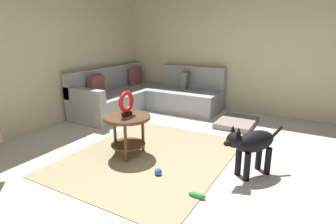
# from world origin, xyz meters

# --- Properties ---
(ground_plane) EXTENTS (6.00, 6.00, 0.10)m
(ground_plane) POSITION_xyz_m (0.00, 0.00, -0.05)
(ground_plane) COLOR silver
(wall_back) EXTENTS (6.00, 0.12, 2.70)m
(wall_back) POSITION_xyz_m (0.00, 2.94, 1.35)
(wall_back) COLOR beige
(wall_back) RESTS_ON ground_plane
(wall_right) EXTENTS (0.12, 6.00, 2.70)m
(wall_right) POSITION_xyz_m (2.94, 0.00, 1.35)
(wall_right) COLOR beige
(wall_right) RESTS_ON ground_plane
(area_rug) EXTENTS (2.30, 1.90, 0.01)m
(area_rug) POSITION_xyz_m (0.15, 0.70, 0.01)
(area_rug) COLOR tan
(area_rug) RESTS_ON ground_plane
(sectional_couch) EXTENTS (2.20, 2.25, 0.88)m
(sectional_couch) POSITION_xyz_m (1.99, 2.01, 0.29)
(sectional_couch) COLOR #9EA3A8
(sectional_couch) RESTS_ON ground_plane
(side_table) EXTENTS (0.60, 0.60, 0.54)m
(side_table) POSITION_xyz_m (0.07, 0.99, 0.42)
(side_table) COLOR brown
(side_table) RESTS_ON ground_plane
(torus_sculpture) EXTENTS (0.28, 0.08, 0.33)m
(torus_sculpture) POSITION_xyz_m (0.07, 0.99, 0.71)
(torus_sculpture) COLOR black
(torus_sculpture) RESTS_ON side_table
(dog_bed_mat) EXTENTS (0.80, 0.60, 0.09)m
(dog_bed_mat) POSITION_xyz_m (1.98, 0.08, 0.04)
(dog_bed_mat) COLOR gray
(dog_bed_mat) RESTS_ON ground_plane
(dog) EXTENTS (0.74, 0.51, 0.63)m
(dog) POSITION_xyz_m (0.31, -0.54, 0.38)
(dog) COLOR black
(dog) RESTS_ON ground_plane
(dog_toy_ball) EXTENTS (0.09, 0.09, 0.09)m
(dog_toy_ball) POSITION_xyz_m (-0.21, 0.36, 0.04)
(dog_toy_ball) COLOR blue
(dog_toy_ball) RESTS_ON ground_plane
(dog_toy_bone) EXTENTS (0.07, 0.18, 0.06)m
(dog_toy_bone) POSITION_xyz_m (-0.40, -0.21, 0.03)
(dog_toy_bone) COLOR green
(dog_toy_bone) RESTS_ON ground_plane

